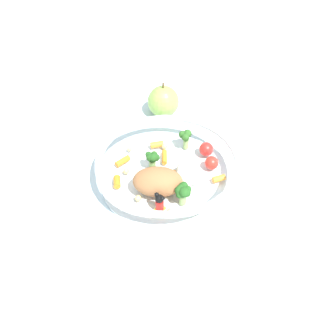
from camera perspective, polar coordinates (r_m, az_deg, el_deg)
The scene contains 4 objects.
ground_plane at distance 0.73m, azimuth 1.04°, elevation -0.86°, with size 2.40×2.40×0.00m, color silver.
food_container at distance 0.69m, azimuth 0.25°, elevation -0.27°, with size 0.26×0.26×0.06m.
loose_apple at distance 0.85m, azimuth -0.69°, elevation 9.78°, with size 0.07×0.07×0.08m.
folded_napkin at distance 0.59m, azimuth 7.77°, elevation -16.39°, with size 0.12×0.15×0.01m, color white.
Camera 1 is at (-0.49, -0.16, 0.52)m, focal length 41.40 mm.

